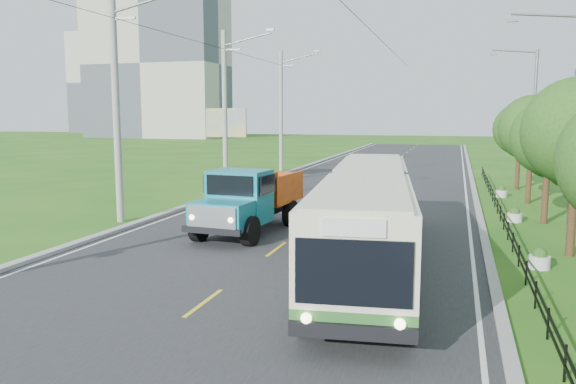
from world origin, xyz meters
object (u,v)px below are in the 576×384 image
at_px(pole_mid, 225,109).
at_px(bus, 368,209).
at_px(planter_mid, 515,216).
at_px(planter_near, 539,260).
at_px(streetlight_far, 531,112).
at_px(tree_fifth, 533,132).
at_px(billboard_left, 226,127).
at_px(pole_near, 117,107).
at_px(tree_fourth, 550,142).
at_px(pole_far, 281,111).
at_px(streetlight_mid, 572,111).
at_px(tree_back, 520,132).
at_px(dump_truck, 249,196).
at_px(planter_far, 501,192).

xyz_separation_m(pole_mid, bus, (11.63, -15.93, -3.33)).
bearing_deg(planter_mid, planter_near, -90.00).
bearing_deg(streetlight_far, pole_mid, -159.68).
relative_size(tree_fifth, billboard_left, 1.12).
distance_m(pole_near, tree_fourth, 18.89).
distance_m(pole_near, planter_mid, 18.23).
height_order(pole_far, billboard_left, pole_far).
relative_size(tree_fifth, streetlight_mid, 0.64).
relative_size(pole_near, tree_back, 1.82).
xyz_separation_m(planter_near, planter_mid, (0.00, 8.00, 0.00)).
relative_size(pole_near, pole_mid, 1.00).
height_order(tree_fourth, tree_back, tree_back).
distance_m(tree_fifth, dump_truck, 16.78).
relative_size(streetlight_mid, streetlight_far, 1.00).
bearing_deg(planter_mid, streetlight_far, 81.70).
height_order(pole_near, bus, pole_near).
relative_size(streetlight_far, planter_near, 13.54).
bearing_deg(streetlight_mid, tree_fourth, 169.85).
distance_m(pole_far, planter_far, 20.70).
bearing_deg(tree_back, planter_far, -106.88).
xyz_separation_m(pole_near, pole_mid, (0.00, 12.00, 0.00)).
xyz_separation_m(pole_far, tree_fifth, (18.12, -12.86, -1.24)).
xyz_separation_m(pole_far, streetlight_far, (18.90, -5.00, -0.19)).
height_order(pole_far, bus, pole_far).
distance_m(tree_fourth, bus, 11.30).
bearing_deg(planter_far, tree_fifth, -55.95).
bearing_deg(streetlight_far, planter_mid, -98.30).
xyz_separation_m(tree_fourth, planter_mid, (-1.26, -0.14, -3.30)).
xyz_separation_m(planter_far, bus, (-5.23, -16.93, 1.48)).
relative_size(planter_mid, bus, 0.04).
height_order(tree_fifth, planter_far, tree_fifth).
bearing_deg(planter_near, pole_near, 169.91).
xyz_separation_m(streetlight_mid, planter_mid, (-2.04, -0.00, -4.62)).
xyz_separation_m(streetlight_far, planter_near, (-2.04, -22.00, -4.62)).
height_order(pole_near, tree_back, pole_near).
bearing_deg(bus, tree_fifth, 60.11).
height_order(tree_fifth, dump_truck, tree_fifth).
distance_m(tree_fourth, planter_far, 8.62).
relative_size(streetlight_far, bus, 0.59).
bearing_deg(billboard_left, tree_fifth, -11.28).
xyz_separation_m(tree_fifth, tree_back, (-0.00, 6.00, -0.20)).
xyz_separation_m(pole_near, billboard_left, (-1.24, 15.00, -1.23)).
distance_m(pole_mid, streetlight_mid, 20.16).
height_order(tree_back, planter_near, tree_back).
xyz_separation_m(pole_mid, planter_near, (16.86, -15.00, -4.81)).
xyz_separation_m(pole_far, planter_mid, (16.86, -19.00, -4.81)).
height_order(tree_back, billboard_left, tree_back).
relative_size(pole_far, streetlight_far, 1.10).
relative_size(pole_far, planter_near, 14.93).
height_order(pole_mid, tree_back, pole_mid).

